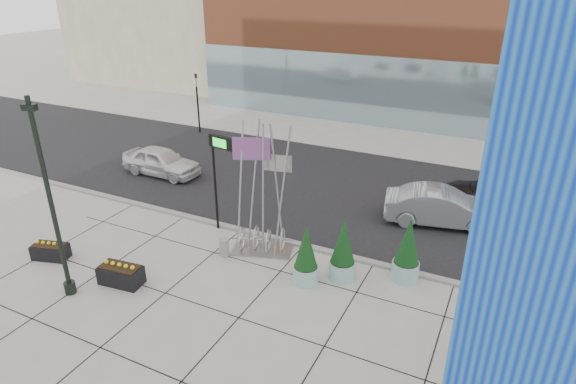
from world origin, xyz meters
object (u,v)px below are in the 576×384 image
at_px(public_art_sculpture, 262,220).
at_px(car_silver_mid, 442,207).
at_px(overhead_street_sign, 228,151).
at_px(lamp_post, 55,221).
at_px(blue_pylon, 545,278).
at_px(concrete_bollard, 224,247).
at_px(car_white_west, 161,162).

distance_m(public_art_sculpture, car_silver_mid, 8.16).
bearing_deg(overhead_street_sign, car_silver_mid, 40.64).
bearing_deg(public_art_sculpture, overhead_street_sign, 140.58).
xyz_separation_m(lamp_post, public_art_sculpture, (4.68, 5.43, -1.43)).
bearing_deg(car_silver_mid, overhead_street_sign, 107.48).
bearing_deg(blue_pylon, lamp_post, -161.56).
distance_m(blue_pylon, concrete_bollard, 12.22).
height_order(lamp_post, car_silver_mid, lamp_post).
bearing_deg(lamp_post, blue_pylon, 0.19).
bearing_deg(concrete_bollard, lamp_post, -128.26).
height_order(concrete_bollard, car_white_west, car_white_west).
xyz_separation_m(public_art_sculpture, car_white_west, (-8.94, 4.64, -0.65)).
xyz_separation_m(lamp_post, car_white_west, (-4.26, 10.07, -2.08)).
height_order(lamp_post, public_art_sculpture, lamp_post).
distance_m(blue_pylon, lamp_post, 14.13).
bearing_deg(car_silver_mid, public_art_sculpture, 119.42).
bearing_deg(car_white_west, blue_pylon, -118.04).
distance_m(blue_pylon, overhead_street_sign, 12.90).
bearing_deg(concrete_bollard, blue_pylon, -22.66).
distance_m(public_art_sculpture, concrete_bollard, 1.87).
relative_size(public_art_sculpture, car_silver_mid, 1.09).
relative_size(lamp_post, car_silver_mid, 1.40).
xyz_separation_m(public_art_sculpture, overhead_street_sign, (-1.95, 0.80, 2.28)).
xyz_separation_m(blue_pylon, public_art_sculpture, (-9.31, 5.38, -3.41)).
distance_m(overhead_street_sign, car_silver_mid, 9.67).
xyz_separation_m(blue_pylon, car_white_west, (-18.25, 10.02, -4.06)).
relative_size(lamp_post, public_art_sculpture, 1.29).
relative_size(blue_pylon, car_silver_mid, 2.01).
bearing_deg(lamp_post, public_art_sculpture, 49.22).
height_order(concrete_bollard, overhead_street_sign, overhead_street_sign).
bearing_deg(overhead_street_sign, lamp_post, -103.64).
bearing_deg(blue_pylon, concrete_bollard, 175.59).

